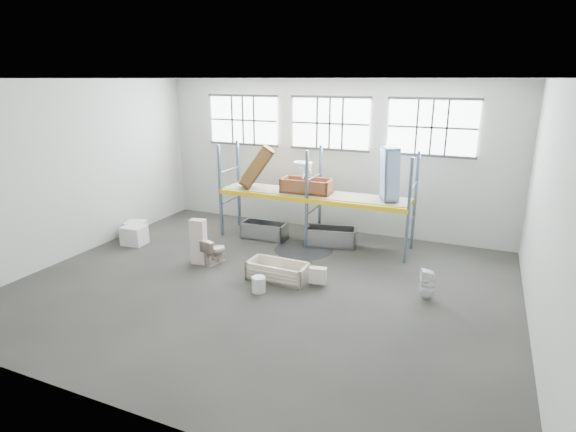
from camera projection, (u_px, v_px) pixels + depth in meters
The scene contains 34 objects.
floor at pixel (265, 286), 11.61m from camera, with size 12.00×10.00×0.10m, color #434039.
ceiling at pixel (261, 76), 10.15m from camera, with size 12.00×10.00×0.10m, color silver.
wall_back at pixel (330, 157), 15.32m from camera, with size 12.00×0.10×5.00m, color #B7B6A9.
wall_front at pixel (103, 264), 6.44m from camera, with size 12.00×0.10×5.00m, color #AFAEA2.
wall_left at pixel (75, 169), 13.18m from camera, with size 0.10×10.00×5.00m, color #B2B1A5.
wall_right at pixel (552, 218), 8.58m from camera, with size 0.10×10.00×5.00m, color #A5A498.
window_left at pixel (243, 120), 16.12m from camera, with size 2.60×0.04×1.60m, color white.
window_mid at pixel (330, 123), 14.91m from camera, with size 2.60×0.04×1.60m, color white.
window_right at pixel (432, 127), 13.69m from camera, with size 2.60×0.04×1.60m, color white.
rack_upright_la at pixel (220, 191), 14.86m from camera, with size 0.08×0.08×3.00m, color slate.
rack_upright_lb at pixel (239, 184), 15.91m from camera, with size 0.08×0.08×3.00m, color slate.
rack_upright_ma at pixel (307, 200), 13.72m from camera, with size 0.08×0.08×3.00m, color slate.
rack_upright_mb at pixel (320, 192), 14.77m from camera, with size 0.08×0.08×3.00m, color slate.
rack_upright_ra at pixel (408, 212), 12.58m from camera, with size 0.08×0.08×3.00m, color slate.
rack_upright_rb at pixel (415, 201), 13.63m from camera, with size 0.08×0.08×3.00m, color slate.
rack_beam_front at pixel (307, 200), 13.72m from camera, with size 6.00×0.10×0.14m, color yellow.
rack_beam_back at pixel (320, 192), 14.77m from camera, with size 6.00×0.10×0.14m, color yellow.
shelf_deck at pixel (314, 193), 14.22m from camera, with size 5.90×1.10×0.03m, color gray.
wet_patch at pixel (304, 250), 13.97m from camera, with size 1.80×1.80×0.00m, color black.
bathtub_beige at pixel (278, 271), 11.85m from camera, with size 1.57×0.74×0.46m, color beige, non-canonical shape.
cistern_spare at pixel (318, 275), 11.47m from camera, with size 0.42×0.20×0.40m, color silver.
sink_in_tub at pixel (289, 271), 11.98m from camera, with size 0.42×0.42×0.14m, color #C2AEA1.
toilet_beige at pixel (214, 251), 12.85m from camera, with size 0.42×0.73×0.75m, color #C1AC9F.
cistern_tall at pixel (199, 242), 12.78m from camera, with size 0.41×0.27×1.28m, color beige.
toilet_white at pixel (428, 284), 10.74m from camera, with size 0.34×0.34×0.75m, color white.
steel_tub_left at pixel (264, 230), 14.90m from camera, with size 1.45×0.67×0.53m, color #9CA0A4, non-canonical shape.
steel_tub_right at pixel (331, 237), 14.26m from camera, with size 1.55×0.72×0.57m, color #9E9FA4, non-canonical shape.
rust_tub_flat at pixel (307, 186), 14.19m from camera, with size 1.55×0.73×0.44m, color #9C5D2F, non-canonical shape.
rust_tub_tilted at pixel (257, 167), 14.69m from camera, with size 1.44×0.67×0.40m, color olive, non-canonical shape.
sink_on_shelf at pixel (303, 177), 14.07m from camera, with size 0.59×0.45×0.52m, color white.
blue_tub_upright at pixel (390, 173), 13.12m from camera, with size 1.51×0.71×0.43m, color #88A4C8, non-canonical shape.
bucket at pixel (259, 284), 11.15m from camera, with size 0.33×0.33×0.39m, color silver.
carton_near at pixel (134, 235), 14.36m from camera, with size 0.68×0.58×0.58m, color silver.
carton_far at pixel (136, 229), 15.11m from camera, with size 0.61×0.61×0.51m, color silver.
Camera 1 is at (4.76, -9.50, 4.99)m, focal length 28.61 mm.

